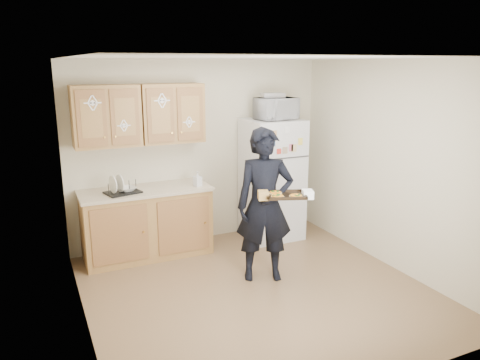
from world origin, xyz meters
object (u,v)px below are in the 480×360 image
(baking_tray, at_px, (286,196))
(dish_rack, at_px, (122,187))
(person, at_px, (265,205))
(microwave, at_px, (276,109))
(refrigerator, at_px, (272,179))

(baking_tray, relative_size, dish_rack, 1.07)
(person, bearing_deg, microwave, 76.46)
(person, relative_size, microwave, 3.30)
(baking_tray, bearing_deg, refrigerator, 86.97)
(person, xyz_separation_m, microwave, (0.75, 1.11, 0.96))
(refrigerator, distance_m, dish_rack, 2.10)
(baking_tray, bearing_deg, person, 130.70)
(baking_tray, xyz_separation_m, microwave, (0.64, 1.40, 0.79))
(refrigerator, height_order, dish_rack, refrigerator)
(person, xyz_separation_m, dish_rack, (-1.37, 1.14, 0.10))
(dish_rack, bearing_deg, refrigerator, 0.66)
(person, relative_size, baking_tray, 4.16)
(refrigerator, bearing_deg, dish_rack, -179.34)
(baking_tray, distance_m, dish_rack, 2.05)
(refrigerator, xyz_separation_m, baking_tray, (-0.63, -1.45, 0.21))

